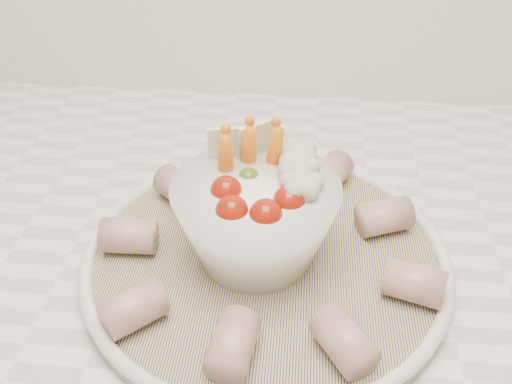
# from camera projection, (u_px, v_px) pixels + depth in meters

# --- Properties ---
(serving_platter) EXTENTS (0.33, 0.33, 0.02)m
(serving_platter) POSITION_uv_depth(u_px,v_px,m) (266.00, 257.00, 0.51)
(serving_platter) COLOR navy
(serving_platter) RESTS_ON kitchen_counter
(veggie_bowl) EXTENTS (0.14, 0.14, 0.11)m
(veggie_bowl) POSITION_uv_depth(u_px,v_px,m) (257.00, 216.00, 0.48)
(veggie_bowl) COLOR white
(veggie_bowl) RESTS_ON serving_platter
(cured_meat_rolls) EXTENTS (0.30, 0.29, 0.03)m
(cured_meat_rolls) POSITION_uv_depth(u_px,v_px,m) (266.00, 241.00, 0.50)
(cured_meat_rolls) COLOR #A0494B
(cured_meat_rolls) RESTS_ON serving_platter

